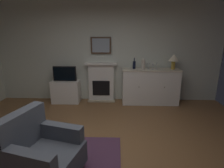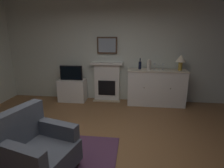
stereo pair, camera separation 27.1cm
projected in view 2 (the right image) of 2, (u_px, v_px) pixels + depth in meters
The scene contains 14 objects.
ground_plane at pixel (96, 158), 2.88m from camera, with size 6.25×5.35×0.10m, color brown.
wall_rear at pixel (114, 48), 5.00m from camera, with size 6.25×0.06×2.95m, color silver.
fireplace_unit at pixel (107, 82), 5.15m from camera, with size 0.87×0.30×1.10m.
framed_picture at pixel (107, 45), 4.92m from camera, with size 0.55×0.04×0.45m.
sideboard_cabinet at pixel (156, 87), 4.85m from camera, with size 1.53×0.49×0.96m.
table_lamp at pixel (181, 59), 4.58m from camera, with size 0.26×0.26×0.40m.
wine_bottle at pixel (140, 65), 4.79m from camera, with size 0.08×0.08×0.29m.
wine_glass_left at pixel (155, 65), 4.70m from camera, with size 0.07×0.07×0.16m.
wine_glass_center at pixel (159, 65), 4.65m from camera, with size 0.07×0.07×0.16m.
wine_glass_right at pixel (163, 65), 4.69m from camera, with size 0.07×0.07×0.16m.
vase_decorative at pixel (149, 65), 4.66m from camera, with size 0.11×0.11×0.28m.
tv_cabinet at pixel (73, 90), 5.17m from camera, with size 0.75×0.42×0.62m.
tv_set at pixel (71, 73), 5.01m from camera, with size 0.62×0.07×0.40m.
armchair at pixel (37, 149), 2.41m from camera, with size 0.98×0.95×0.92m.
Camera 2 is at (0.55, -2.41, 1.86)m, focal length 29.10 mm.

